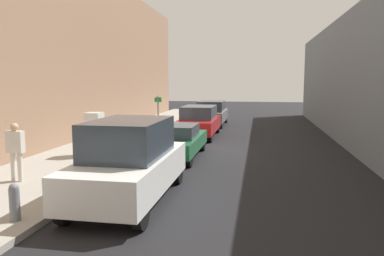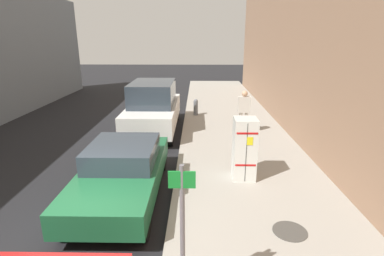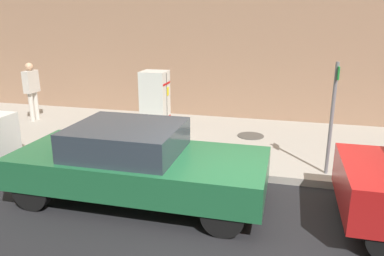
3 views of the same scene
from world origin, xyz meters
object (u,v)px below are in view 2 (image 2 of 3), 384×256
Objects in this scene: street_sign_post at (183,230)px; pedestrian_walking_far at (244,108)px; fire_hydrant at (196,107)px; parked_van_white at (153,107)px; discarded_refrigerator at (244,149)px; parked_sedan_green at (123,171)px.

street_sign_post is 8.60m from pedestrian_walking_far.
fire_hydrant is 2.89m from parked_van_white.
pedestrian_walking_far is 3.86m from parked_van_white.
discarded_refrigerator is 4.19m from pedestrian_walking_far.
street_sign_post is 9.20m from parked_van_white.
street_sign_post reaches higher than parked_van_white.
pedestrian_walking_far is 0.39× the size of parked_sedan_green.
fire_hydrant is at bearing -129.80° from parked_van_white.
parked_sedan_green is (1.82, 7.83, 0.14)m from fire_hydrant.
parked_sedan_green is at bearing -141.19° from pedestrian_walking_far.
discarded_refrigerator is 0.77× the size of street_sign_post.
pedestrian_walking_far is 0.36× the size of parked_van_white.
street_sign_post is at bearing 116.60° from parked_sedan_green.
parked_van_white is 1.09× the size of parked_sedan_green.
parked_sedan_green is (0.00, 5.64, -0.35)m from parked_van_white.
parked_sedan_green is at bearing -63.40° from street_sign_post.
discarded_refrigerator is at bearing 123.50° from parked_van_white.
pedestrian_walking_far reaches higher than discarded_refrigerator.
parked_sedan_green is (3.20, 0.80, -0.30)m from discarded_refrigerator.
street_sign_post reaches higher than discarded_refrigerator.
street_sign_post is at bearing 100.65° from parked_van_white.
pedestrian_walking_far reaches higher than parked_sedan_green.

